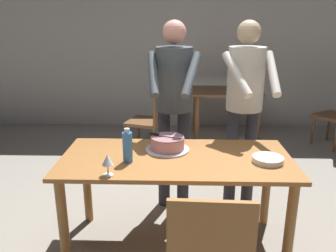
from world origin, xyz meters
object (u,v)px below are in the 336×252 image
at_px(cake_on_platter, 167,144).
at_px(water_bottle, 128,147).
at_px(cake_knife, 159,135).
at_px(wine_glass_near, 107,160).
at_px(background_table, 226,101).
at_px(main_dining_table, 176,171).
at_px(plate_stack, 268,159).
at_px(person_standing_beside, 245,96).
at_px(background_chair_0, 151,118).
at_px(person_cutting_cake, 174,96).

distance_m(cake_on_platter, water_bottle, 0.37).
height_order(cake_knife, wine_glass_near, wine_glass_near).
bearing_deg(background_table, cake_knife, -109.39).
distance_m(main_dining_table, plate_stack, 0.67).
height_order(cake_on_platter, background_table, cake_on_platter).
height_order(cake_knife, plate_stack, cake_knife).
xyz_separation_m(cake_on_platter, person_standing_beside, (0.67, 0.50, 0.27)).
distance_m(background_table, background_chair_0, 1.22).
xyz_separation_m(person_cutting_cake, background_table, (0.74, 1.96, -0.50)).
bearing_deg(plate_stack, background_table, 88.76).
height_order(water_bottle, background_chair_0, water_bottle).
bearing_deg(wine_glass_near, main_dining_table, 35.84).
bearing_deg(background_table, plate_stack, -91.24).
relative_size(cake_on_platter, wine_glass_near, 2.36).
height_order(cake_on_platter, plate_stack, cake_on_platter).
height_order(plate_stack, water_bottle, water_bottle).
height_order(main_dining_table, water_bottle, water_bottle).
relative_size(water_bottle, person_cutting_cake, 0.15).
distance_m(water_bottle, person_cutting_cake, 0.80).
bearing_deg(cake_on_platter, background_chair_0, 98.51).
distance_m(cake_knife, background_chair_0, 1.84).
height_order(plate_stack, person_cutting_cake, person_cutting_cake).
height_order(main_dining_table, background_chair_0, background_chair_0).
distance_m(plate_stack, background_chair_0, 2.27).
bearing_deg(person_standing_beside, water_bottle, -142.23).
bearing_deg(background_table, person_cutting_cake, -110.59).
height_order(person_cutting_cake, person_standing_beside, same).
distance_m(main_dining_table, person_standing_beside, 0.98).
distance_m(plate_stack, water_bottle, 1.00).
xyz_separation_m(cake_knife, water_bottle, (-0.21, -0.26, -0.00)).
distance_m(water_bottle, background_table, 2.88).
distance_m(cake_on_platter, background_chair_0, 1.86).
bearing_deg(cake_knife, water_bottle, -128.77).
bearing_deg(wine_glass_near, plate_stack, 12.51).
bearing_deg(background_table, person_standing_beside, -93.20).
bearing_deg(main_dining_table, cake_knife, 130.60).
relative_size(plate_stack, water_bottle, 0.88).
height_order(wine_glass_near, background_table, wine_glass_near).
xyz_separation_m(person_cutting_cake, person_standing_beside, (0.63, 0.03, 0.00)).
distance_m(wine_glass_near, background_chair_0, 2.29).
relative_size(main_dining_table, cake_on_platter, 5.00).
xyz_separation_m(main_dining_table, plate_stack, (0.65, -0.08, 0.13)).
distance_m(plate_stack, person_standing_beside, 0.77).
bearing_deg(water_bottle, background_chair_0, 89.89).
xyz_separation_m(wine_glass_near, water_bottle, (0.10, 0.22, 0.01)).
distance_m(cake_knife, background_table, 2.57).
bearing_deg(plate_stack, cake_knife, 163.39).
relative_size(main_dining_table, cake_knife, 6.50).
height_order(wine_glass_near, water_bottle, water_bottle).
distance_m(person_cutting_cake, background_chair_0, 1.50).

